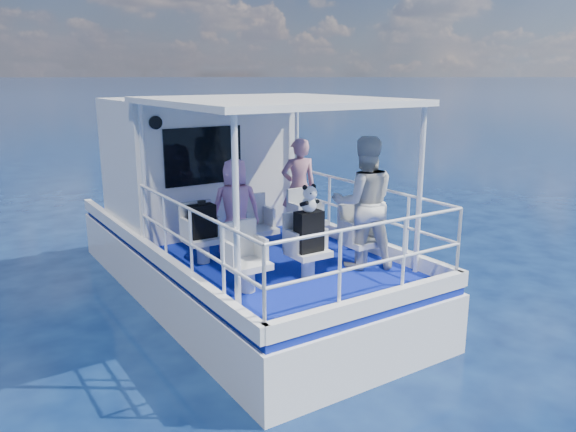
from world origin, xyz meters
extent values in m
plane|color=#071437|center=(0.00, 0.00, 0.00)|extent=(2000.00, 2000.00, 0.00)
cube|color=white|center=(0.00, 1.00, 0.00)|extent=(3.00, 7.00, 1.60)
cube|color=navy|center=(0.00, 1.00, 0.85)|extent=(2.90, 6.90, 0.10)
cube|color=white|center=(0.00, 2.30, 2.00)|extent=(2.85, 2.00, 2.20)
cube|color=white|center=(0.00, -0.20, 3.14)|extent=(3.00, 3.20, 0.08)
cylinder|color=white|center=(-1.35, -1.70, 2.00)|extent=(0.07, 0.07, 2.20)
cylinder|color=white|center=(1.35, -1.70, 2.00)|extent=(0.07, 0.07, 2.20)
cylinder|color=white|center=(-1.35, 1.20, 2.00)|extent=(0.07, 0.07, 2.20)
cylinder|color=white|center=(1.35, 1.20, 2.00)|extent=(0.07, 0.07, 2.20)
cube|color=silver|center=(-0.90, 0.20, 1.09)|extent=(0.48, 0.46, 0.38)
cube|color=silver|center=(0.00, 0.20, 1.09)|extent=(0.48, 0.46, 0.38)
cube|color=silver|center=(0.90, 0.20, 1.09)|extent=(0.48, 0.46, 0.38)
cube|color=silver|center=(-0.90, -1.10, 1.09)|extent=(0.48, 0.46, 0.38)
cube|color=silver|center=(0.00, -1.10, 1.09)|extent=(0.48, 0.46, 0.38)
cube|color=silver|center=(0.90, -1.10, 1.09)|extent=(0.48, 0.46, 0.38)
imported|color=#ED99C0|center=(-0.36, 0.21, 1.62)|extent=(0.64, 0.55, 1.44)
imported|color=#C07C8A|center=(1.02, 0.64, 1.70)|extent=(0.67, 0.54, 1.61)
imported|color=silver|center=(0.88, -1.14, 1.80)|extent=(1.09, 1.00, 1.81)
cube|color=black|center=(-0.91, 0.17, 1.51)|extent=(0.35, 0.20, 0.46)
cube|color=black|center=(-0.03, -1.16, 1.54)|extent=(0.35, 0.20, 0.53)
cube|color=black|center=(-0.90, 0.19, 1.77)|extent=(0.10, 0.06, 0.06)
camera|label=1|loc=(-3.99, -6.79, 3.48)|focal=35.00mm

